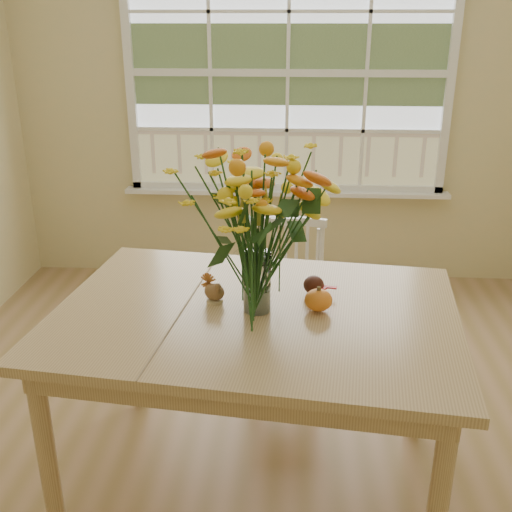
{
  "coord_description": "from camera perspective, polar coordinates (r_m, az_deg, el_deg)",
  "views": [
    {
      "loc": [
        0.06,
        -2.17,
        1.91
      ],
      "look_at": [
        -0.08,
        -0.05,
        1.06
      ],
      "focal_mm": 42.0,
      "sensor_mm": 36.0,
      "label": 1
    }
  ],
  "objects": [
    {
      "name": "turkey_figurine",
      "position": [
        2.41,
        -3.98,
        -3.43
      ],
      "size": [
        0.1,
        0.09,
        0.11
      ],
      "rotation": [
        0.0,
        0.0,
        -0.36
      ],
      "color": "#CCB78C",
      "rests_on": "dining_table"
    },
    {
      "name": "dark_gourd",
      "position": [
        2.48,
        5.51,
        -2.84
      ],
      "size": [
        0.13,
        0.09,
        0.08
      ],
      "color": "#38160F",
      "rests_on": "dining_table"
    },
    {
      "name": "pumpkin",
      "position": [
        2.35,
        5.96,
        -4.29
      ],
      "size": [
        0.11,
        0.11,
        0.09
      ],
      "primitive_type": "ellipsoid",
      "color": "orange",
      "rests_on": "dining_table"
    },
    {
      "name": "window",
      "position": [
        4.4,
        3.04,
        16.78
      ],
      "size": [
        2.42,
        0.12,
        1.74
      ],
      "color": "silver",
      "rests_on": "wall_back"
    },
    {
      "name": "dining_table",
      "position": [
        2.4,
        -0.03,
        -7.12
      ],
      "size": [
        1.69,
        1.29,
        0.84
      ],
      "rotation": [
        0.0,
        0.0,
        -0.12
      ],
      "color": "tan",
      "rests_on": "floor"
    },
    {
      "name": "floor",
      "position": [
        2.89,
        1.74,
        -19.63
      ],
      "size": [
        4.0,
        4.5,
        0.01
      ],
      "primitive_type": "cube",
      "color": "#997A4A",
      "rests_on": "ground"
    },
    {
      "name": "wall_back",
      "position": [
        4.46,
        3.0,
        14.5
      ],
      "size": [
        4.0,
        0.02,
        2.7
      ],
      "primitive_type": "cube",
      "color": "beige",
      "rests_on": "floor"
    },
    {
      "name": "flower_vase",
      "position": [
        2.22,
        0.1,
        3.22
      ],
      "size": [
        0.51,
        0.51,
        0.6
      ],
      "color": "white",
      "rests_on": "dining_table"
    },
    {
      "name": "windsor_chair",
      "position": [
        3.22,
        2.8,
        -4.0
      ],
      "size": [
        0.44,
        0.42,
        0.91
      ],
      "rotation": [
        0.0,
        0.0,
        0.05
      ],
      "color": "white",
      "rests_on": "floor"
    }
  ]
}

